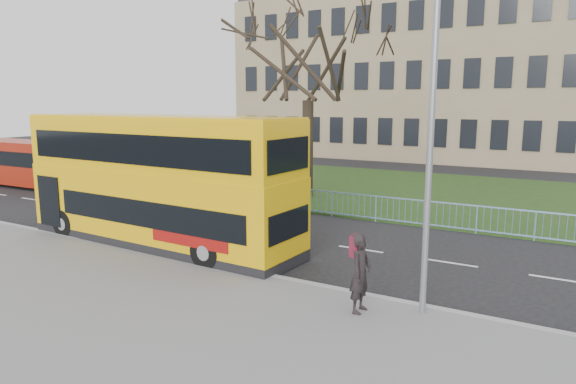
{
  "coord_description": "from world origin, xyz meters",
  "views": [
    {
      "loc": [
        9.24,
        -13.28,
        4.95
      ],
      "look_at": [
        1.02,
        1.0,
        2.03
      ],
      "focal_mm": 32.0,
      "sensor_mm": 36.0,
      "label": 1
    }
  ],
  "objects_px": {
    "yellow_bus": "(158,178)",
    "red_bus": "(26,162)",
    "pedestrian": "(361,273)",
    "street_lamp": "(426,137)"
  },
  "relations": [
    {
      "from": "red_bus",
      "to": "pedestrian",
      "type": "bearing_deg",
      "value": -19.05
    },
    {
      "from": "red_bus",
      "to": "street_lamp",
      "type": "xyz_separation_m",
      "value": [
        25.29,
        -7.0,
        2.76
      ]
    },
    {
      "from": "yellow_bus",
      "to": "pedestrian",
      "type": "xyz_separation_m",
      "value": [
        8.29,
        -2.15,
        -1.32
      ]
    },
    {
      "from": "red_bus",
      "to": "street_lamp",
      "type": "bearing_deg",
      "value": -16.87
    },
    {
      "from": "yellow_bus",
      "to": "pedestrian",
      "type": "height_order",
      "value": "yellow_bus"
    },
    {
      "from": "yellow_bus",
      "to": "red_bus",
      "type": "relative_size",
      "value": 1.05
    },
    {
      "from": "pedestrian",
      "to": "street_lamp",
      "type": "height_order",
      "value": "street_lamp"
    },
    {
      "from": "street_lamp",
      "to": "red_bus",
      "type": "bearing_deg",
      "value": 168.64
    },
    {
      "from": "yellow_bus",
      "to": "street_lamp",
      "type": "relative_size",
      "value": 1.44
    },
    {
      "from": "red_bus",
      "to": "pedestrian",
      "type": "xyz_separation_m",
      "value": [
        24.1,
        -7.67,
        -0.36
      ]
    }
  ]
}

